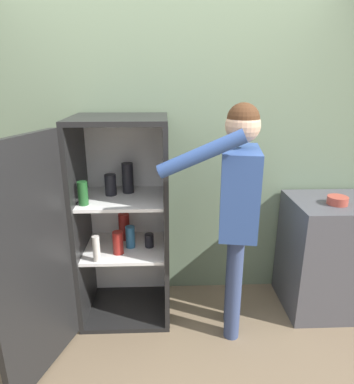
{
  "coord_description": "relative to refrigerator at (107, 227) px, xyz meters",
  "views": [
    {
      "loc": [
        -0.01,
        -1.78,
        1.84
      ],
      "look_at": [
        0.08,
        0.64,
        1.03
      ],
      "focal_mm": 32.0,
      "sensor_mm": 36.0,
      "label": 1
    }
  ],
  "objects": [
    {
      "name": "ground_plane",
      "position": [
        0.44,
        -0.54,
        -0.79
      ],
      "size": [
        12.0,
        12.0,
        0.0
      ],
      "primitive_type": "plane",
      "color": "#7A664C"
    },
    {
      "name": "person",
      "position": [
        0.92,
        -0.16,
        0.28
      ],
      "size": [
        0.71,
        0.57,
        1.69
      ],
      "color": "#384770",
      "rests_on": "ground_plane"
    },
    {
      "name": "wall_back",
      "position": [
        0.44,
        0.44,
        0.48
      ],
      "size": [
        7.0,
        0.06,
        2.55
      ],
      "color": "gray",
      "rests_on": "ground_plane"
    },
    {
      "name": "counter",
      "position": [
        1.8,
        0.09,
        -0.32
      ],
      "size": [
        0.76,
        0.59,
        0.94
      ],
      "color": "#4C4C51",
      "rests_on": "ground_plane"
    },
    {
      "name": "bowl",
      "position": [
        1.72,
        0.02,
        0.18
      ],
      "size": [
        0.15,
        0.15,
        0.06
      ],
      "color": "#B24738",
      "rests_on": "counter"
    },
    {
      "name": "refrigerator",
      "position": [
        0.0,
        0.0,
        0.0
      ],
      "size": [
        0.94,
        1.23,
        1.58
      ],
      "color": "black",
      "rests_on": "ground_plane"
    }
  ]
}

